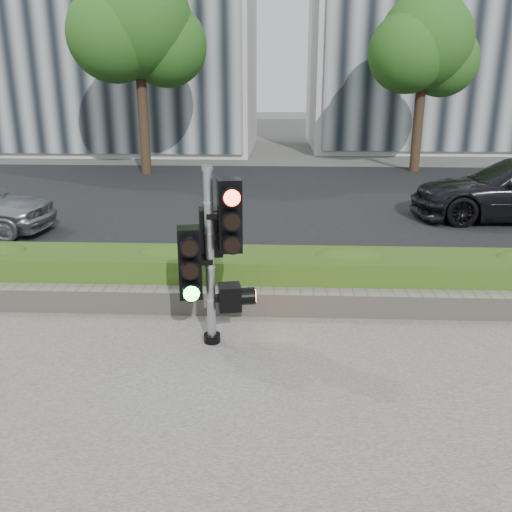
# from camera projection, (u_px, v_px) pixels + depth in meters

# --- Properties ---
(ground) EXTENTS (120.00, 120.00, 0.00)m
(ground) POSITION_uv_depth(u_px,v_px,m) (238.00, 383.00, 6.03)
(ground) COLOR #51514C
(ground) RESTS_ON ground
(road) EXTENTS (60.00, 13.00, 0.02)m
(road) POSITION_uv_depth(u_px,v_px,m) (265.00, 199.00, 15.54)
(road) COLOR black
(road) RESTS_ON ground
(curb) EXTENTS (60.00, 0.25, 0.12)m
(curb) POSITION_uv_depth(u_px,v_px,m) (252.00, 280.00, 9.01)
(curb) COLOR gray
(curb) RESTS_ON ground
(stone_wall) EXTENTS (12.00, 0.32, 0.34)m
(stone_wall) POSITION_uv_depth(u_px,v_px,m) (248.00, 301.00, 7.77)
(stone_wall) COLOR gray
(stone_wall) RESTS_ON sidewalk
(hedge) EXTENTS (12.00, 1.00, 0.68)m
(hedge) POSITION_uv_depth(u_px,v_px,m) (250.00, 275.00, 8.34)
(hedge) COLOR olive
(hedge) RESTS_ON sidewalk
(building_right) EXTENTS (18.00, 10.00, 12.00)m
(building_right) POSITION_uv_depth(u_px,v_px,m) (490.00, 25.00, 27.52)
(building_right) COLOR #B7B7B2
(building_right) RESTS_ON ground
(tree_left) EXTENTS (4.61, 4.03, 7.34)m
(tree_left) POSITION_uv_depth(u_px,v_px,m) (138.00, 27.00, 18.54)
(tree_left) COLOR black
(tree_left) RESTS_ON ground
(tree_right) EXTENTS (4.10, 3.58, 6.53)m
(tree_right) POSITION_uv_depth(u_px,v_px,m) (424.00, 45.00, 19.23)
(tree_right) COLOR black
(tree_right) RESTS_ON ground
(traffic_signal) EXTENTS (0.81, 0.65, 2.24)m
(traffic_signal) POSITION_uv_depth(u_px,v_px,m) (212.00, 248.00, 6.59)
(traffic_signal) COLOR black
(traffic_signal) RESTS_ON sidewalk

